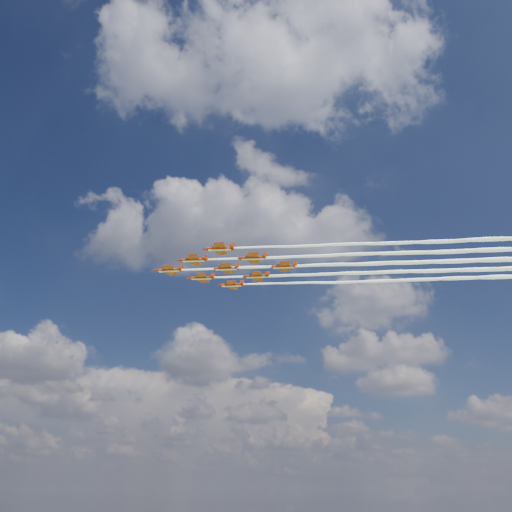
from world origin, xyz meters
name	(u,v)px	position (x,y,z in m)	size (l,w,h in m)	color
jet_lead	(367,264)	(49.63, -1.88, 87.45)	(126.77, 7.97, 2.32)	#A92509
jet_row2_port	(401,253)	(58.64, -8.54, 87.45)	(126.77, 7.97, 2.32)	#A92509
jet_row2_starb	(393,272)	(58.27, 5.25, 87.45)	(126.77, 7.97, 2.32)	#A92509
jet_row3_port	(439,241)	(67.65, -15.20, 87.45)	(126.77, 7.97, 2.32)	#A92509
jet_row3_centre	(427,262)	(67.28, -1.41, 87.45)	(126.77, 7.97, 2.32)	#A92509
jet_row3_starb	(417,280)	(66.92, 12.38, 87.45)	(126.77, 7.97, 2.32)	#A92509
jet_row4_port	(464,251)	(76.29, -8.07, 87.45)	(126.77, 7.97, 2.32)	#A92509
jet_row4_starb	(451,270)	(75.93, 5.72, 87.45)	(126.77, 7.97, 2.32)	#A92509
jet_tail	(488,260)	(84.94, -0.94, 87.45)	(126.77, 7.97, 2.32)	#A92509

